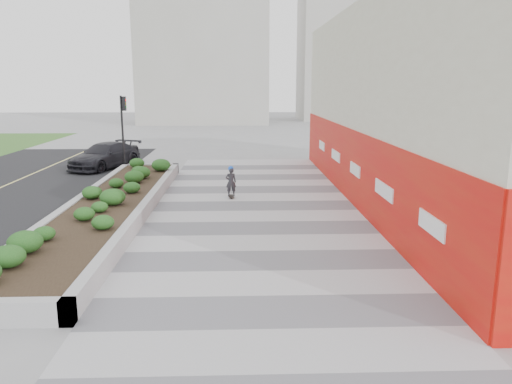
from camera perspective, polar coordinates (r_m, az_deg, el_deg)
ground at (r=12.31m, az=1.24°, el=-10.68°), size 160.00×160.00×0.00m
walkway at (r=15.11m, az=0.61°, el=-6.26°), size 8.00×36.00×0.01m
building at (r=21.71m, az=18.87°, el=9.38°), size 6.04×24.08×8.00m
planter at (r=19.45m, az=-16.35°, el=-1.31°), size 3.00×18.00×0.90m
traffic_signal_near at (r=29.64m, az=-14.93°, el=7.82°), size 0.33×0.28×4.20m
distant_bldg_north_l at (r=66.68m, az=-5.95°, el=16.55°), size 16.00×12.00×20.00m
distant_bldg_north_r at (r=73.38m, az=10.86°, el=17.56°), size 14.00×10.00×24.00m
manhole_cover at (r=15.14m, az=2.51°, el=-6.24°), size 0.44×0.44×0.01m
skateboarder at (r=21.45m, az=-2.88°, el=1.19°), size 0.49×0.74×1.40m
car_dark at (r=30.53m, az=-16.89°, el=4.00°), size 3.90×5.47×1.47m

